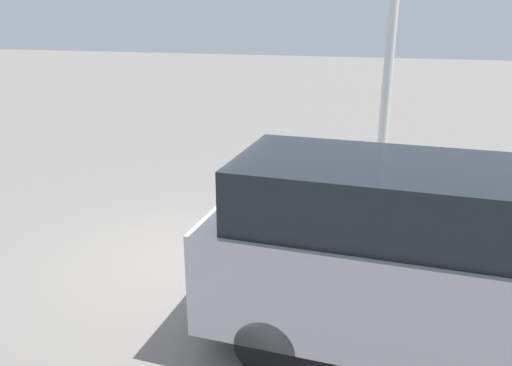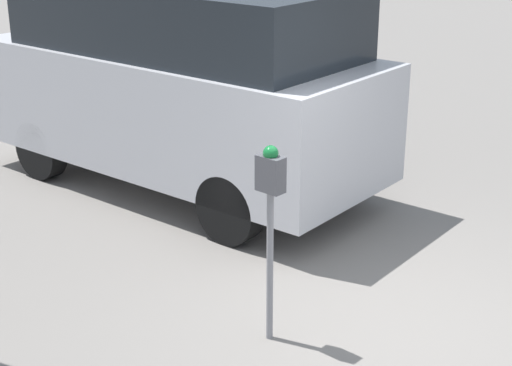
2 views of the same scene
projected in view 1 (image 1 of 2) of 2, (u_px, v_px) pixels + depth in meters
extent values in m
plane|color=slate|center=(178.00, 258.00, 8.04)|extent=(80.00, 80.00, 0.00)
cylinder|color=gray|center=(236.00, 215.00, 8.20)|extent=(0.05, 0.05, 1.18)
cube|color=#47474C|center=(236.00, 174.00, 7.97)|extent=(0.21, 0.13, 0.26)
sphere|color=#14662D|center=(236.00, 165.00, 7.92)|extent=(0.11, 0.11, 0.11)
cube|color=beige|center=(376.00, 210.00, 9.29)|extent=(0.44, 0.44, 0.55)
cylinder|color=silver|center=(393.00, 17.00, 8.19)|extent=(0.17, 0.17, 6.28)
cube|color=#B2B2B7|center=(412.00, 279.00, 5.54)|extent=(4.69, 2.02, 1.21)
cube|color=black|center=(409.00, 197.00, 5.27)|extent=(3.76, 1.84, 0.71)
cylinder|color=black|center=(300.00, 273.00, 6.89)|extent=(0.69, 0.25, 0.69)
cylinder|color=black|center=(267.00, 344.00, 5.41)|extent=(0.69, 0.25, 0.69)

